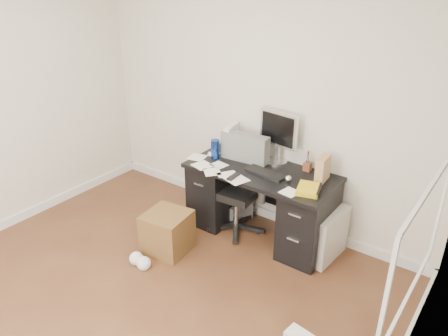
% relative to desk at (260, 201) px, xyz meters
% --- Properties ---
extents(ground, '(4.00, 4.00, 0.00)m').
position_rel_desk_xyz_m(ground, '(-0.30, -1.65, -0.40)').
color(ground, '#442315').
rests_on(ground, ground).
extents(room_shell, '(4.02, 4.02, 2.71)m').
position_rel_desk_xyz_m(room_shell, '(-0.27, -1.62, 1.26)').
color(room_shell, beige).
rests_on(room_shell, ground).
extents(desk, '(1.50, 0.70, 0.75)m').
position_rel_desk_xyz_m(desk, '(0.00, 0.00, 0.00)').
color(desk, black).
rests_on(desk, ground).
extents(loose_papers, '(1.10, 0.60, 0.00)m').
position_rel_desk_xyz_m(loose_papers, '(-0.20, -0.05, 0.35)').
color(loose_papers, silver).
rests_on(loose_papers, desk).
extents(lcd_monitor, '(0.47, 0.31, 0.56)m').
position_rel_desk_xyz_m(lcd_monitor, '(0.03, 0.25, 0.63)').
color(lcd_monitor, silver).
rests_on(lcd_monitor, desk).
extents(keyboard, '(0.43, 0.18, 0.02)m').
position_rel_desk_xyz_m(keyboard, '(0.08, -0.05, 0.36)').
color(keyboard, black).
rests_on(keyboard, desk).
extents(computer_mouse, '(0.08, 0.08, 0.06)m').
position_rel_desk_xyz_m(computer_mouse, '(0.33, -0.06, 0.38)').
color(computer_mouse, silver).
rests_on(computer_mouse, desk).
extents(travel_mug, '(0.11, 0.11, 0.20)m').
position_rel_desk_xyz_m(travel_mug, '(-0.54, -0.04, 0.45)').
color(travel_mug, navy).
rests_on(travel_mug, desk).
extents(white_binder, '(0.18, 0.29, 0.32)m').
position_rel_desk_xyz_m(white_binder, '(-0.49, 0.18, 0.51)').
color(white_binder, silver).
rests_on(white_binder, desk).
extents(magazine_file, '(0.12, 0.22, 0.25)m').
position_rel_desk_xyz_m(magazine_file, '(0.58, 0.15, 0.47)').
color(magazine_file, '#976D49').
rests_on(magazine_file, desk).
extents(pen_cup, '(0.09, 0.09, 0.21)m').
position_rel_desk_xyz_m(pen_cup, '(0.37, 0.26, 0.46)').
color(pen_cup, '#5D2F1A').
rests_on(pen_cup, desk).
extents(yellow_book, '(0.26, 0.29, 0.04)m').
position_rel_desk_xyz_m(yellow_book, '(0.57, -0.12, 0.37)').
color(yellow_book, gold).
rests_on(yellow_book, desk).
extents(paper_remote, '(0.31, 0.28, 0.02)m').
position_rel_desk_xyz_m(paper_remote, '(-0.11, -0.30, 0.36)').
color(paper_remote, silver).
rests_on(paper_remote, desk).
extents(office_chair, '(0.63, 0.63, 1.03)m').
position_rel_desk_xyz_m(office_chair, '(-0.26, -0.06, 0.12)').
color(office_chair, '#565956').
rests_on(office_chair, ground).
extents(pc_tower, '(0.26, 0.51, 0.50)m').
position_rel_desk_xyz_m(pc_tower, '(0.72, 0.05, -0.15)').
color(pc_tower, '#A7A297').
rests_on(pc_tower, ground).
extents(wicker_basket, '(0.46, 0.46, 0.41)m').
position_rel_desk_xyz_m(wicker_basket, '(-0.59, -0.77, -0.19)').
color(wicker_basket, '#4D3717').
rests_on(wicker_basket, ground).
extents(desk_printer, '(0.44, 0.41, 0.21)m').
position_rel_desk_xyz_m(desk_printer, '(-0.43, 0.15, -0.30)').
color(desk_printer, slate).
rests_on(desk_printer, ground).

